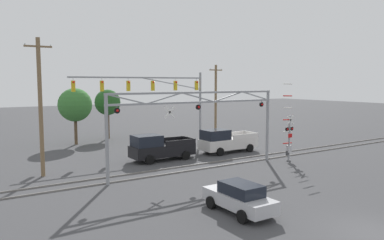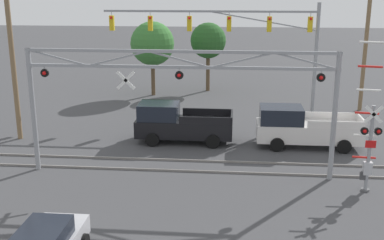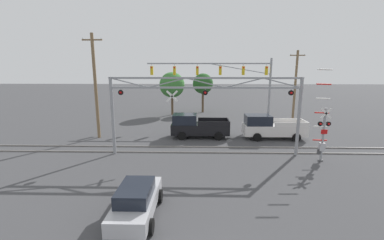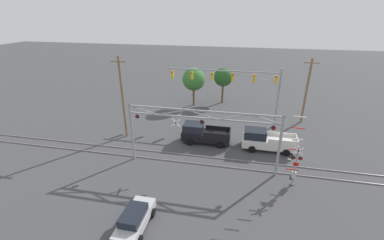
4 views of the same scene
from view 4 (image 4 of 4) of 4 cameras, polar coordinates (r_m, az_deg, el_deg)
rail_track_near at (r=25.62m, az=2.18°, el=-9.79°), size 80.00×0.08×0.10m
rail_track_far at (r=26.82m, az=2.70°, el=-8.14°), size 80.00×0.08×0.10m
crossing_gantry at (r=23.34m, az=2.18°, el=-1.57°), size 14.10×0.27×5.86m
crossing_signal_mast at (r=23.52m, az=21.92°, el=-9.11°), size 1.26×0.35×6.46m
traffic_signal_span at (r=33.10m, az=11.17°, el=8.07°), size 14.22×0.39×7.58m
pickup_truck_lead at (r=29.16m, az=2.51°, el=-3.06°), size 5.42×2.26×2.23m
pickup_truck_following at (r=28.83m, az=16.07°, el=-4.37°), size 5.65×2.26×2.23m
sedan_waiting at (r=19.35m, az=-12.62°, el=-20.69°), size 1.87×4.14×1.54m
utility_pole_left at (r=30.19m, az=-15.17°, el=4.93°), size 1.80×0.28×9.53m
utility_pole_right at (r=36.38m, az=24.11°, el=6.01°), size 1.80×0.28×8.58m
background_tree_beyond_span at (r=41.22m, az=6.96°, el=9.42°), size 2.95×2.95×5.71m
background_tree_far_left_verge at (r=39.78m, az=0.39°, el=9.02°), size 3.49×3.49×5.93m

